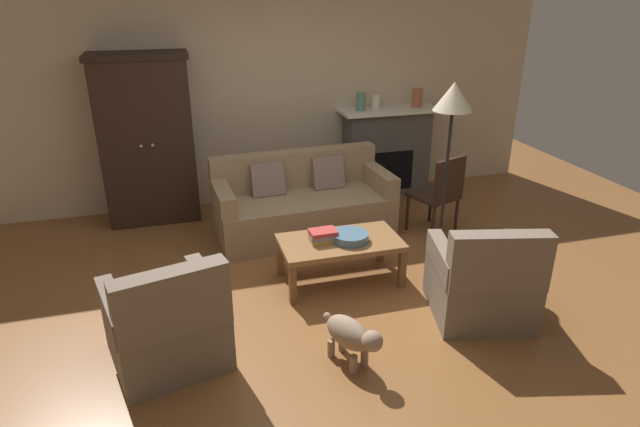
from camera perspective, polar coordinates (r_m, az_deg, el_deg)
name	(u,v)px	position (r m, az deg, el deg)	size (l,w,h in m)	color
ground_plane	(321,295)	(4.82, 0.07, -8.74)	(9.60, 9.60, 0.00)	brown
back_wall	(263,89)	(6.68, -6.11, 13.15)	(7.20, 0.10, 2.80)	beige
fireplace	(386,150)	(7.06, 7.10, 6.72)	(1.26, 0.48, 1.12)	#4C4947
armoire	(147,140)	(6.36, -17.99, 7.53)	(1.06, 0.57, 1.90)	black
couch	(302,205)	(5.90, -1.90, 0.92)	(1.96, 0.96, 0.86)	#937A5B
coffee_table	(340,245)	(4.88, 2.17, -3.43)	(1.10, 0.60, 0.42)	olive
fruit_bowl	(350,237)	(4.83, 3.24, -2.50)	(0.33, 0.33, 0.08)	slate
book_stack	(323,236)	(4.81, 0.33, -2.38)	(0.25, 0.18, 0.11)	gold
mantel_vase_jade	(361,102)	(6.75, 4.40, 11.81)	(0.12, 0.12, 0.21)	slate
mantel_vase_cream	(376,102)	(6.83, 6.01, 11.77)	(0.11, 0.11, 0.19)	beige
mantel_vase_terracotta	(417,98)	(7.05, 10.35, 12.07)	(0.13, 0.13, 0.23)	#A86042
armchair_near_left	(168,325)	(4.04, -16.00, -11.43)	(0.93, 0.93, 0.88)	#756656
armchair_near_right	(483,283)	(4.58, 17.00, -7.10)	(0.92, 0.93, 0.88)	#756656
side_chair_wooden	(440,191)	(5.90, 12.73, 2.39)	(0.57, 0.57, 0.90)	black
floor_lamp	(453,108)	(5.07, 14.00, 10.91)	(0.36, 0.36, 1.76)	black
dog	(351,335)	(3.92, 3.36, -12.87)	(0.35, 0.53, 0.39)	gray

